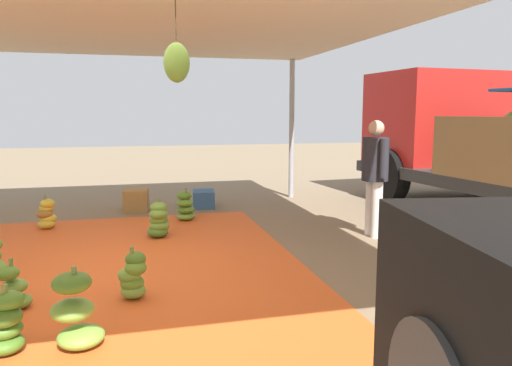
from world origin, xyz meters
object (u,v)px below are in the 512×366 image
object	(u,v)px
banana_bunch_6	(76,313)
crate_0	(204,199)
banana_bunch_4	(185,207)
banana_bunch_1	(5,325)
banana_bunch_5	(14,289)
banana_bunch_8	(133,276)
crate_1	(136,200)
banana_bunch_2	(47,215)
banana_bunch_0	(159,221)
worker_1	(375,169)

from	to	relation	value
banana_bunch_6	crate_0	size ratio (longest dim) A/B	1.20
banana_bunch_4	crate_0	bearing A→B (deg)	156.76
banana_bunch_1	banana_bunch_4	world-z (taller)	banana_bunch_4
banana_bunch_5	banana_bunch_8	world-z (taller)	banana_bunch_8
banana_bunch_1	crate_0	bearing A→B (deg)	156.99
banana_bunch_1	banana_bunch_8	world-z (taller)	banana_bunch_1
crate_1	crate_0	bearing A→B (deg)	89.99
banana_bunch_5	banana_bunch_4	bearing A→B (deg)	150.18
crate_0	crate_1	bearing A→B (deg)	-90.01
banana_bunch_2	banana_bunch_8	distance (m)	3.27
banana_bunch_0	banana_bunch_5	distance (m)	2.52
banana_bunch_5	crate_0	xyz separation A→B (m)	(-4.12, 2.22, -0.04)
banana_bunch_4	banana_bunch_8	xyz separation A→B (m)	(3.11, -0.81, -0.01)
banana_bunch_8	worker_1	xyz separation A→B (m)	(-1.51, 3.15, 0.70)
banana_bunch_2	banana_bunch_5	xyz separation A→B (m)	(3.05, 0.20, -0.02)
banana_bunch_1	banana_bunch_2	size ratio (longest dim) A/B	1.03
banana_bunch_5	banana_bunch_6	bearing A→B (deg)	34.17
banana_bunch_2	banana_bunch_4	distance (m)	1.98
banana_bunch_0	banana_bunch_6	world-z (taller)	banana_bunch_6
banana_bunch_2	banana_bunch_5	world-z (taller)	banana_bunch_2
banana_bunch_1	banana_bunch_6	bearing A→B (deg)	87.22
banana_bunch_0	crate_1	distance (m)	1.99
banana_bunch_0	crate_1	world-z (taller)	banana_bunch_0
worker_1	crate_0	bearing A→B (deg)	-143.99
banana_bunch_4	crate_0	size ratio (longest dim) A/B	1.01
banana_bunch_4	worker_1	size ratio (longest dim) A/B	0.32
banana_bunch_0	banana_bunch_1	world-z (taller)	banana_bunch_0
worker_1	banana_bunch_6	bearing A→B (deg)	-56.43
banana_bunch_0	banana_bunch_2	xyz separation A→B (m)	(-0.91, -1.52, -0.02)
banana_bunch_0	banana_bunch_4	size ratio (longest dim) A/B	1.04
banana_bunch_6	banana_bunch_0	bearing A→B (deg)	165.99
banana_bunch_2	banana_bunch_6	size ratio (longest dim) A/B	0.81
banana_bunch_6	banana_bunch_8	size ratio (longest dim) A/B	1.25
banana_bunch_5	worker_1	world-z (taller)	worker_1
worker_1	banana_bunch_2	bearing A→B (deg)	-109.70
banana_bunch_8	banana_bunch_6	bearing A→B (deg)	-25.05
crate_0	crate_1	distance (m)	1.16
banana_bunch_8	worker_1	size ratio (longest dim) A/B	0.30
banana_bunch_0	worker_1	distance (m)	2.95
banana_bunch_6	banana_bunch_2	bearing A→B (deg)	-168.78
banana_bunch_5	banana_bunch_8	bearing A→B (deg)	90.04
banana_bunch_0	banana_bunch_2	world-z (taller)	banana_bunch_0
banana_bunch_2	banana_bunch_1	bearing A→B (deg)	4.65
banana_bunch_1	banana_bunch_8	distance (m)	1.19
banana_bunch_5	banana_bunch_1	bearing A→B (deg)	8.02
banana_bunch_1	banana_bunch_4	bearing A→B (deg)	157.04
banana_bunch_1	worker_1	bearing A→B (deg)	120.20
banana_bunch_0	banana_bunch_1	distance (m)	3.21
banana_bunch_1	banana_bunch_2	world-z (taller)	banana_bunch_1
banana_bunch_2	banana_bunch_4	world-z (taller)	banana_bunch_4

